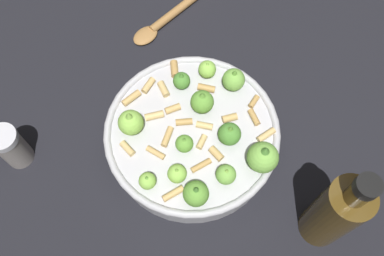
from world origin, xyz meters
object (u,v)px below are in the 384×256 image
object	(u,v)px
cooking_pan	(193,136)
olive_oil_bottle	(335,213)
wooden_spoon	(179,9)
pepper_shaker	(11,147)

from	to	relation	value
cooking_pan	olive_oil_bottle	bearing A→B (deg)	126.68
olive_oil_bottle	wooden_spoon	size ratio (longest dim) A/B	0.89
cooking_pan	wooden_spoon	xyz separation A→B (m)	(-0.06, -0.28, -0.03)
olive_oil_bottle	wooden_spoon	world-z (taller)	olive_oil_bottle
cooking_pan	olive_oil_bottle	size ratio (longest dim) A/B	1.28
cooking_pan	wooden_spoon	size ratio (longest dim) A/B	1.15
olive_oil_bottle	cooking_pan	bearing A→B (deg)	-53.32
pepper_shaker	wooden_spoon	distance (m)	0.40
cooking_pan	wooden_spoon	bearing A→B (deg)	-102.52
pepper_shaker	olive_oil_bottle	xyz separation A→B (m)	(-0.42, 0.26, 0.05)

